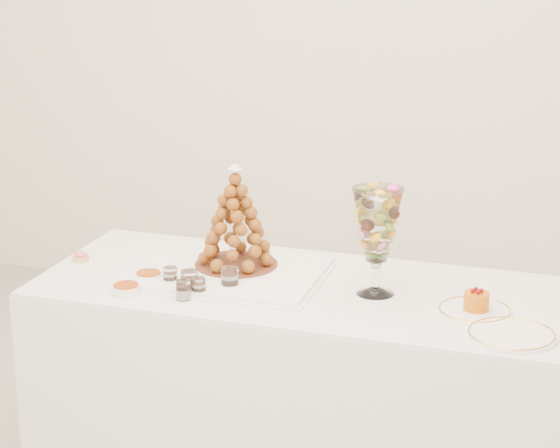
% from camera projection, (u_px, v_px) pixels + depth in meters
% --- Properties ---
extents(buffet_table, '(1.90, 0.84, 0.71)m').
position_uv_depth(buffet_table, '(311.00, 383.00, 3.77)').
color(buffet_table, white).
rests_on(buffet_table, ground).
extents(lace_tray, '(0.66, 0.50, 0.02)m').
position_uv_depth(lace_tray, '(226.00, 272.00, 3.77)').
color(lace_tray, white).
rests_on(lace_tray, buffet_table).
extents(macaron_vase, '(0.16, 0.16, 0.36)m').
position_uv_depth(macaron_vase, '(377.00, 226.00, 3.53)').
color(macaron_vase, white).
rests_on(macaron_vase, buffet_table).
extents(cake_plate, '(0.23, 0.23, 0.01)m').
position_uv_depth(cake_plate, '(475.00, 311.00, 3.44)').
color(cake_plate, white).
rests_on(cake_plate, buffet_table).
extents(spare_plate, '(0.27, 0.27, 0.01)m').
position_uv_depth(spare_plate, '(511.00, 335.00, 3.26)').
color(spare_plate, white).
rests_on(spare_plate, buffet_table).
extents(pink_tart, '(0.06, 0.06, 0.04)m').
position_uv_depth(pink_tart, '(81.00, 256.00, 3.91)').
color(pink_tart, tan).
rests_on(pink_tart, buffet_table).
extents(verrine_a, '(0.06, 0.06, 0.06)m').
position_uv_depth(verrine_a, '(170.00, 276.00, 3.67)').
color(verrine_a, white).
rests_on(verrine_a, buffet_table).
extents(verrine_b, '(0.06, 0.06, 0.08)m').
position_uv_depth(verrine_b, '(189.00, 282.00, 3.59)').
color(verrine_b, white).
rests_on(verrine_b, buffet_table).
extents(verrine_c, '(0.07, 0.07, 0.08)m').
position_uv_depth(verrine_c, '(230.00, 279.00, 3.62)').
color(verrine_c, white).
rests_on(verrine_c, buffet_table).
extents(verrine_d, '(0.06, 0.06, 0.06)m').
position_uv_depth(verrine_d, '(183.00, 290.00, 3.54)').
color(verrine_d, white).
rests_on(verrine_d, buffet_table).
extents(verrine_e, '(0.05, 0.05, 0.06)m').
position_uv_depth(verrine_e, '(199.00, 287.00, 3.57)').
color(verrine_e, white).
rests_on(verrine_e, buffet_table).
extents(ramekin_back, '(0.09, 0.09, 0.03)m').
position_uv_depth(ramekin_back, '(149.00, 277.00, 3.71)').
color(ramekin_back, white).
rests_on(ramekin_back, buffet_table).
extents(ramekin_front, '(0.10, 0.10, 0.03)m').
position_uv_depth(ramekin_front, '(126.00, 290.00, 3.60)').
color(ramekin_front, white).
rests_on(ramekin_front, buffet_table).
extents(croquembouche, '(0.29, 0.29, 0.36)m').
position_uv_depth(croquembouche, '(236.00, 217.00, 3.76)').
color(croquembouche, '#612E19').
rests_on(croquembouche, lace_tray).
extents(mousse_cake, '(0.08, 0.08, 0.07)m').
position_uv_depth(mousse_cake, '(476.00, 301.00, 3.43)').
color(mousse_cake, '#C65E09').
rests_on(mousse_cake, cake_plate).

